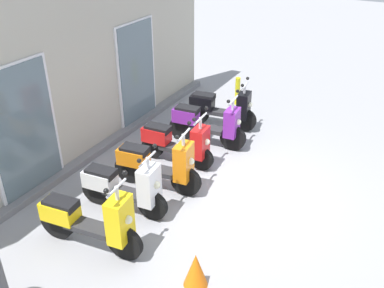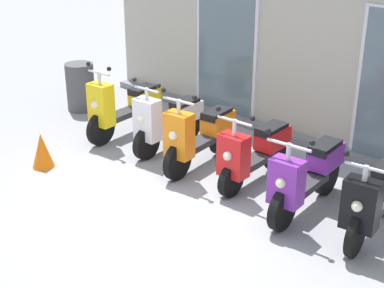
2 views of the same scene
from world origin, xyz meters
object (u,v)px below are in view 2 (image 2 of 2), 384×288
(scooter_white, at_px, (168,120))
(trash_bin, at_px, (80,87))
(scooter_purple, at_px, (307,176))
(scooter_black, at_px, (375,196))
(scooter_yellow, at_px, (123,106))
(scooter_red, at_px, (254,152))
(scooter_orange, at_px, (199,135))
(traffic_cone, at_px, (42,150))

(scooter_white, height_order, trash_bin, scooter_white)
(scooter_purple, distance_m, scooter_black, 0.87)
(scooter_yellow, height_order, scooter_black, scooter_yellow)
(scooter_red, xyz_separation_m, scooter_purple, (0.94, -0.17, 0.02))
(scooter_black, xyz_separation_m, trash_bin, (-5.95, 0.24, -0.06))
(scooter_yellow, xyz_separation_m, scooter_orange, (1.72, -0.03, -0.00))
(scooter_white, distance_m, trash_bin, 2.47)
(scooter_white, bearing_deg, scooter_red, 0.10)
(scooter_white, relative_size, scooter_black, 0.96)
(scooter_orange, bearing_deg, scooter_yellow, 178.99)
(scooter_white, height_order, scooter_purple, scooter_white)
(scooter_purple, height_order, traffic_cone, scooter_purple)
(scooter_orange, bearing_deg, scooter_white, 170.35)
(scooter_black, bearing_deg, scooter_orange, -179.03)
(scooter_orange, distance_m, scooter_black, 2.70)
(scooter_yellow, bearing_deg, traffic_cone, -86.96)
(scooter_white, bearing_deg, scooter_orange, -9.65)
(scooter_red, relative_size, scooter_black, 0.94)
(scooter_orange, xyz_separation_m, scooter_purple, (1.83, -0.03, -0.02))
(scooter_black, bearing_deg, trash_bin, 177.66)
(scooter_orange, distance_m, scooter_purple, 1.83)
(scooter_orange, distance_m, traffic_cone, 2.29)
(traffic_cone, bearing_deg, scooter_red, 34.38)
(scooter_black, relative_size, trash_bin, 1.84)
(trash_bin, bearing_deg, scooter_red, -2.11)
(scooter_purple, bearing_deg, trash_bin, 176.41)
(scooter_white, relative_size, traffic_cone, 2.96)
(scooter_white, distance_m, traffic_cone, 1.93)
(scooter_yellow, xyz_separation_m, scooter_white, (0.93, 0.10, -0.03))
(scooter_purple, xyz_separation_m, traffic_cone, (-3.46, -1.56, -0.22))
(scooter_white, height_order, scooter_orange, scooter_orange)
(scooter_white, bearing_deg, scooter_black, -1.45)
(scooter_yellow, xyz_separation_m, traffic_cone, (0.09, -1.62, -0.24))
(scooter_red, xyz_separation_m, scooter_black, (1.81, -0.09, 0.03))
(scooter_black, height_order, trash_bin, scooter_black)
(scooter_white, xyz_separation_m, scooter_orange, (0.79, -0.13, 0.03))
(scooter_yellow, height_order, scooter_white, scooter_yellow)
(scooter_orange, xyz_separation_m, trash_bin, (-3.25, 0.29, -0.06))
(traffic_cone, bearing_deg, scooter_purple, 24.20)
(scooter_red, bearing_deg, scooter_orange, -171.24)
(scooter_orange, height_order, scooter_red, scooter_orange)
(scooter_orange, bearing_deg, traffic_cone, -135.78)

